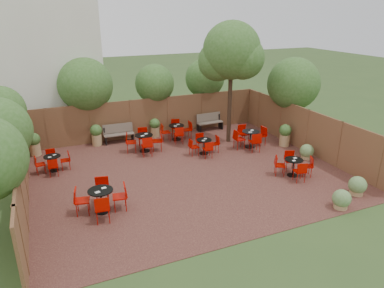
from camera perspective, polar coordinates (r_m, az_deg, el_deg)
name	(u,v)px	position (r m, az deg, el deg)	size (l,w,h in m)	color
ground	(187,172)	(14.64, -0.79, -4.54)	(80.00, 80.00, 0.00)	#354F23
courtyard_paving	(187,172)	(14.64, -0.79, -4.50)	(12.00, 10.00, 0.02)	#391A17
fence_back	(150,117)	(18.72, -6.70, 4.27)	(12.00, 0.08, 2.00)	#4F321D
fence_left	(23,175)	(13.35, -25.42, -4.54)	(0.08, 10.00, 2.00)	#4F321D
fence_right	(307,131)	(17.31, 17.87, 2.03)	(0.08, 10.00, 2.00)	#4F321D
neighbour_building	(47,56)	(20.38, -22.18, 12.89)	(5.00, 4.00, 8.00)	silver
overhang_foliage	(140,95)	(16.00, -8.38, 7.70)	(15.76, 10.68, 2.65)	#2F571C
courtyard_tree	(231,54)	(17.08, 6.33, 14.04)	(2.82, 2.72, 5.81)	black
park_bench_left	(119,133)	(18.12, -11.65, 1.74)	(1.50, 0.52, 0.92)	brown
park_bench_right	(209,121)	(19.66, 2.79, 3.63)	(1.49, 0.56, 0.91)	brown
bistro_tables	(180,151)	(15.53, -2.00, -1.17)	(10.38, 7.33, 0.93)	black
planters	(146,135)	(17.34, -7.41, 1.46)	(11.75, 4.32, 1.07)	#A48152
low_shrubs	(334,177)	(14.50, 21.69, -4.88)	(2.41, 4.46, 0.69)	#A48152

